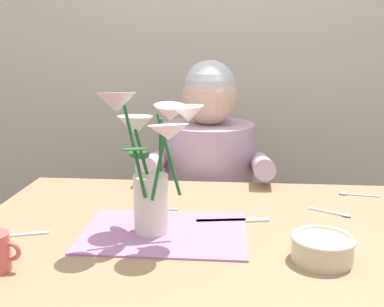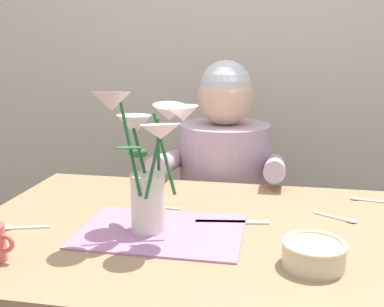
# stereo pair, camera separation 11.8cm
# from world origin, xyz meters

# --- Properties ---
(wood_panel_backdrop) EXTENTS (4.00, 0.10, 2.50)m
(wood_panel_backdrop) POSITION_xyz_m (0.00, 1.05, 1.25)
(wood_panel_backdrop) COLOR beige
(wood_panel_backdrop) RESTS_ON ground_plane
(dining_table) EXTENTS (1.20, 0.80, 0.74)m
(dining_table) POSITION_xyz_m (0.00, 0.00, 0.64)
(dining_table) COLOR #9E7A56
(dining_table) RESTS_ON ground_plane
(seated_person) EXTENTS (0.45, 0.47, 1.14)m
(seated_person) POSITION_xyz_m (-0.02, 0.62, 0.56)
(seated_person) COLOR #4C4C56
(seated_person) RESTS_ON ground_plane
(striped_placemat) EXTENTS (0.40, 0.28, 0.00)m
(striped_placemat) POSITION_xyz_m (-0.10, -0.05, 0.74)
(striped_placemat) COLOR #B275A3
(striped_placemat) RESTS_ON dining_table
(flower_vase) EXTENTS (0.25, 0.26, 0.35)m
(flower_vase) POSITION_xyz_m (-0.13, -0.05, 0.94)
(flower_vase) COLOR silver
(flower_vase) RESTS_ON dining_table
(ceramic_bowl) EXTENTS (0.14, 0.14, 0.06)m
(ceramic_bowl) POSITION_xyz_m (0.26, -0.16, 0.77)
(ceramic_bowl) COLOR beige
(ceramic_bowl) RESTS_ON dining_table
(dinner_knife) EXTENTS (0.19, 0.05, 0.00)m
(dinner_knife) POSITION_xyz_m (0.07, 0.05, 0.74)
(dinner_knife) COLOR silver
(dinner_knife) RESTS_ON dining_table
(spoon_0) EXTENTS (0.12, 0.03, 0.01)m
(spoon_0) POSITION_xyz_m (0.43, 0.29, 0.74)
(spoon_0) COLOR silver
(spoon_0) RESTS_ON dining_table
(spoon_1) EXTENTS (0.11, 0.07, 0.01)m
(spoon_1) POSITION_xyz_m (0.35, 0.12, 0.74)
(spoon_1) COLOR silver
(spoon_1) RESTS_ON dining_table
(spoon_2) EXTENTS (0.12, 0.05, 0.01)m
(spoon_2) POSITION_xyz_m (-0.46, -0.09, 0.74)
(spoon_2) COLOR silver
(spoon_2) RESTS_ON dining_table
(spoon_4) EXTENTS (0.12, 0.02, 0.01)m
(spoon_4) POSITION_xyz_m (-0.16, 0.12, 0.74)
(spoon_4) COLOR silver
(spoon_4) RESTS_ON dining_table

